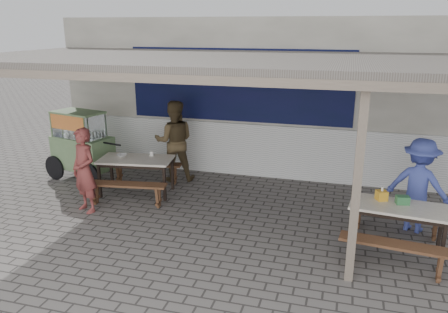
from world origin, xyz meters
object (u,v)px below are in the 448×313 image
tissue_box (382,195)px  donation_box (403,200)px  bench_left_street (126,189)px  patron_wall_side (174,141)px  patron_right_table (419,185)px  table_left (136,162)px  vendor_cart (81,143)px  bench_right_street (394,250)px  condiment_bowl (122,155)px  patron_street_side (84,170)px  table_right (398,211)px  bench_left_wall (146,168)px  bench_right_wall (397,215)px  condiment_jar (152,153)px

tissue_box → donation_box: (0.29, -0.08, -0.01)m
bench_left_street → patron_wall_side: bearing=69.7°
patron_right_table → tissue_box: bearing=70.7°
table_left → vendor_cart: 1.65m
bench_left_street → bench_right_street: (4.70, -1.12, -0.00)m
donation_box → condiment_bowl: size_ratio=0.95×
tissue_box → condiment_bowl: size_ratio=0.75×
bench_right_street → patron_street_side: (-5.29, 0.71, 0.45)m
table_right → bench_left_wall: bearing=167.0°
bench_right_wall → table_right: bearing=-90.0°
patron_street_side → condiment_bowl: size_ratio=7.90×
patron_wall_side → donation_box: bearing=136.1°
table_right → bench_right_street: size_ratio=0.96×
tissue_box → condiment_jar: tissue_box is taller
bench_right_street → condiment_bowl: size_ratio=7.51×
table_left → condiment_bowl: bearing=164.0°
tissue_box → condiment_bowl: (-4.97, 1.00, -0.05)m
bench_right_wall → condiment_jar: (-4.71, 0.75, 0.46)m
patron_right_table → patron_street_side: bearing=29.8°
tissue_box → condiment_jar: bearing=164.5°
patron_street_side → condiment_jar: size_ratio=16.21×
bench_right_wall → donation_box: donation_box is taller
table_left → tissue_box: size_ratio=10.34×
bench_right_street → patron_street_side: patron_street_side is taller
table_left → bench_right_wall: size_ratio=1.03×
bench_right_street → condiment_bowl: condiment_bowl is taller
donation_box → condiment_bowl: (-5.26, 1.08, -0.04)m
bench_left_wall → table_right: table_right is taller
bench_left_street → donation_box: donation_box is taller
patron_street_side → table_left: bearing=89.1°
bench_right_street → patron_right_table: bearing=79.8°
bench_right_wall → patron_wall_side: bearing=168.4°
table_left → bench_right_street: table_left is taller
table_right → patron_right_table: bearing=73.0°
bench_left_street → condiment_jar: bearing=73.1°
bench_left_street → bench_left_wall: same height
table_right → vendor_cart: bearing=172.5°
bench_left_wall → patron_street_side: (-0.40, -1.69, 0.45)m
condiment_bowl → condiment_jar: bearing=21.3°
donation_box → bench_left_wall: bearing=161.6°
patron_right_table → condiment_bowl: bearing=18.9°
vendor_cart → donation_box: vendor_cart is taller
table_left → patron_wall_side: bearing=57.9°
bench_left_street → donation_box: 4.87m
bench_left_street → patron_right_table: size_ratio=0.99×
patron_street_side → tissue_box: patron_street_side is taller
bench_left_street → condiment_jar: 1.02m
bench_left_street → condiment_bowl: condiment_bowl is taller
table_left → patron_street_side: (-0.50, -1.05, 0.11)m
patron_street_side → tissue_box: (5.13, 0.10, 0.04)m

